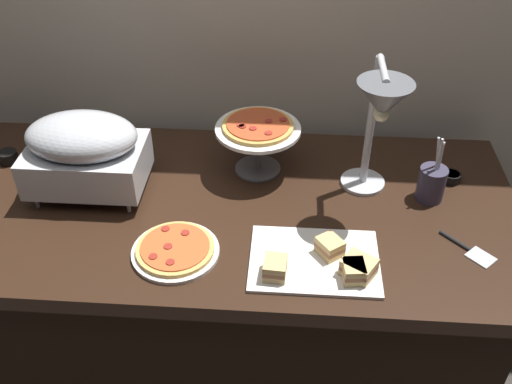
% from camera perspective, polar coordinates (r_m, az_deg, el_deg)
% --- Properties ---
extents(ground_plane, '(8.00, 8.00, 0.00)m').
position_cam_1_polar(ground_plane, '(2.34, -3.65, -15.71)').
color(ground_plane, '#38332D').
extents(back_wall, '(4.40, 0.04, 2.40)m').
position_cam_1_polar(back_wall, '(2.00, -3.26, 18.04)').
color(back_wall, '#B7A893').
rests_on(back_wall, ground_plane).
extents(buffet_table, '(1.90, 0.84, 0.76)m').
position_cam_1_polar(buffet_table, '(2.04, -4.08, -9.28)').
color(buffet_table, black).
rests_on(buffet_table, ground_plane).
extents(chafing_dish, '(0.35, 0.24, 0.26)m').
position_cam_1_polar(chafing_dish, '(1.82, -16.58, 3.93)').
color(chafing_dish, '#B7BABF').
rests_on(chafing_dish, buffet_table).
extents(heat_lamp, '(0.15, 0.30, 0.45)m').
position_cam_1_polar(heat_lamp, '(1.60, 12.16, 7.91)').
color(heat_lamp, '#B7BABF').
rests_on(heat_lamp, buffet_table).
extents(pizza_plate_front, '(0.24, 0.24, 0.03)m').
position_cam_1_polar(pizza_plate_front, '(1.62, -7.97, -5.69)').
color(pizza_plate_front, white).
rests_on(pizza_plate_front, buffet_table).
extents(pizza_plate_center, '(0.27, 0.27, 0.18)m').
position_cam_1_polar(pizza_plate_center, '(1.84, 0.19, 5.89)').
color(pizza_plate_center, '#595B60').
rests_on(pizza_plate_center, buffet_table).
extents(sandwich_platter, '(0.35, 0.25, 0.06)m').
position_cam_1_polar(sandwich_platter, '(1.57, 6.59, -6.88)').
color(sandwich_platter, white).
rests_on(sandwich_platter, buffet_table).
extents(sauce_cup_near, '(0.06, 0.06, 0.03)m').
position_cam_1_polar(sauce_cup_near, '(1.96, 18.69, 1.43)').
color(sauce_cup_near, black).
rests_on(sauce_cup_near, buffet_table).
extents(sauce_cup_far, '(0.06, 0.06, 0.04)m').
position_cam_1_polar(sauce_cup_far, '(2.11, -23.28, 3.23)').
color(sauce_cup_far, black).
rests_on(sauce_cup_far, buffet_table).
extents(utensil_holder, '(0.08, 0.08, 0.23)m').
position_cam_1_polar(utensil_holder, '(1.84, 16.95, 0.88)').
color(utensil_holder, '#383347').
rests_on(utensil_holder, buffet_table).
extents(serving_spatula, '(0.14, 0.15, 0.01)m').
position_cam_1_polar(serving_spatula, '(1.72, 20.21, -5.33)').
color(serving_spatula, '#B7BABF').
rests_on(serving_spatula, buffet_table).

